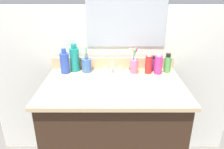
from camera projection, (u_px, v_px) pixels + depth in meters
name	position (u px, v px, depth m)	size (l,w,h in m)	color
vanity_cabinet	(112.00, 135.00, 1.60)	(0.91, 0.56, 0.80)	#382316
countertop	(112.00, 86.00, 1.44)	(0.95, 0.61, 0.03)	#D1B284
backsplash	(112.00, 63.00, 1.69)	(0.95, 0.02, 0.09)	#D1B284
back_wall	(112.00, 85.00, 1.83)	(2.05, 0.04, 1.30)	silver
mirror_panel	(126.00, 9.00, 1.57)	(0.60, 0.01, 0.56)	#B2BCC6
sink_basin	(111.00, 88.00, 1.45)	(0.34, 0.34, 0.11)	white
faucet	(111.00, 70.00, 1.61)	(0.16, 0.10, 0.08)	silver
bottle_soap_pink	(157.00, 64.00, 1.59)	(0.06, 0.06, 0.16)	#D8338C
bottle_cream_purple	(153.00, 64.00, 1.66)	(0.05, 0.05, 0.11)	#7A3899
bottle_spray_red	(148.00, 64.00, 1.59)	(0.05, 0.05, 0.17)	red
bottle_toner_green	(167.00, 64.00, 1.62)	(0.05, 0.05, 0.15)	#4C9E4C
bottle_shampoo_blue	(64.00, 63.00, 1.59)	(0.07, 0.07, 0.19)	#2D4CB2
bottle_mouthwash_teal	(74.00, 59.00, 1.63)	(0.07, 0.07, 0.21)	teal
cup_blue_plastic	(86.00, 65.00, 1.62)	(0.07, 0.08, 0.19)	#3F66B7
cup_pink	(133.00, 65.00, 1.60)	(0.08, 0.09, 0.19)	#D16693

